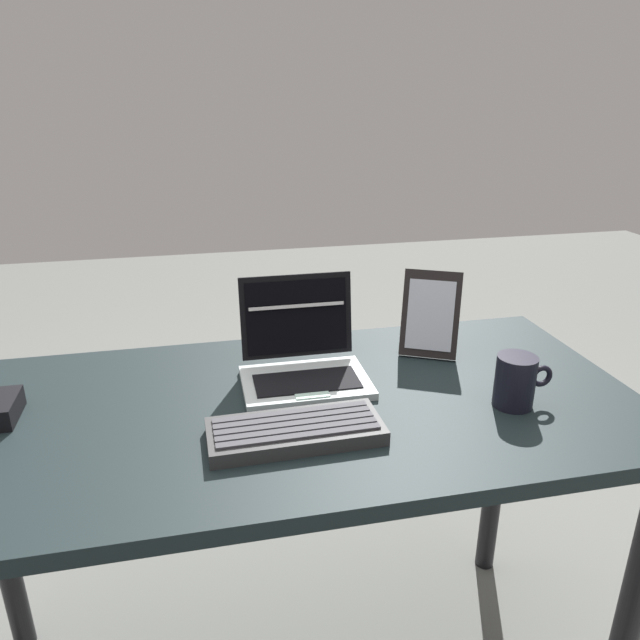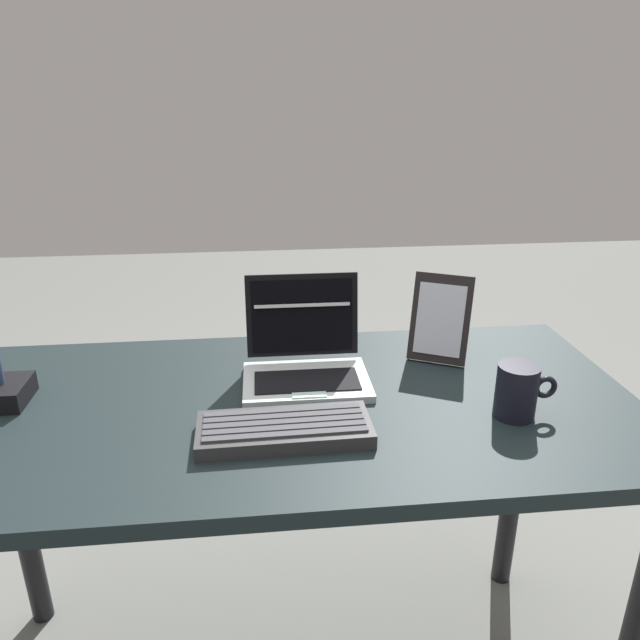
{
  "view_description": "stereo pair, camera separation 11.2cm",
  "coord_description": "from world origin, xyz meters",
  "views": [
    {
      "loc": [
        -0.14,
        -0.98,
        1.31
      ],
      "look_at": [
        0.09,
        0.04,
        0.9
      ],
      "focal_mm": 33.58,
      "sensor_mm": 36.0,
      "label": 1
    },
    {
      "loc": [
        -0.03,
        -1.0,
        1.31
      ],
      "look_at": [
        0.09,
        0.04,
        0.9
      ],
      "focal_mm": 33.58,
      "sensor_mm": 36.0,
      "label": 2
    }
  ],
  "objects": [
    {
      "name": "desk",
      "position": [
        0.0,
        0.0,
        0.65
      ],
      "size": [
        1.37,
        0.64,
        0.75
      ],
      "color": "black",
      "rests_on": "ground"
    },
    {
      "name": "laptop_front",
      "position": [
        0.06,
        0.09,
        0.79
      ],
      "size": [
        0.25,
        0.2,
        0.2
      ],
      "color": "#B1BEBD",
      "rests_on": "desk"
    },
    {
      "name": "external_keyboard",
      "position": [
        0.01,
        -0.12,
        0.77
      ],
      "size": [
        0.3,
        0.13,
        0.03
      ],
      "color": "#2F2F30",
      "rests_on": "desk"
    },
    {
      "name": "photo_frame",
      "position": [
        0.35,
        0.15,
        0.85
      ],
      "size": [
        0.14,
        0.11,
        0.19
      ],
      "color": "black",
      "rests_on": "desk"
    },
    {
      "name": "coffee_mug",
      "position": [
        0.42,
        -0.1,
        0.8
      ],
      "size": [
        0.11,
        0.07,
        0.1
      ],
      "color": "black",
      "rests_on": "desk"
    }
  ]
}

